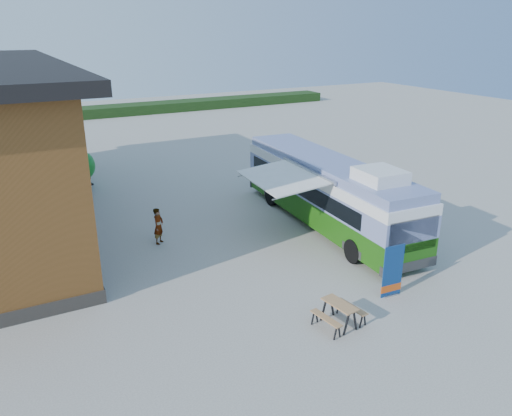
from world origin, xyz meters
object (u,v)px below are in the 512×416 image
banner (392,276)px  bus (327,189)px  picnic_table (339,309)px  person_a (159,226)px  person_b (80,193)px  slurry_tanker (60,161)px

banner → bus: bearing=77.6°
picnic_table → person_a: size_ratio=0.94×
picnic_table → person_b: person_b is taller
bus → person_a: (-7.68, 1.66, -0.96)m
bus → slurry_tanker: size_ratio=2.08×
picnic_table → person_a: bearing=101.4°
slurry_tanker → person_b: bearing=-110.0°
picnic_table → person_b: (-5.28, 15.02, 0.24)m
bus → banner: (-1.89, -6.57, -0.97)m
person_b → picnic_table: bearing=59.0°
person_b → banner: bearing=68.7°
bus → person_a: 7.92m
banner → picnic_table: (-2.73, -0.62, -0.21)m
person_b → slurry_tanker: 5.35m
slurry_tanker → picnic_table: bearing=-97.0°
bus → person_b: bus is taller
picnic_table → person_b: 15.92m
banner → picnic_table: size_ratio=1.27×
person_a → person_b: 6.55m
person_a → slurry_tanker: slurry_tanker is taller
bus → banner: bus is taller
bus → person_b: bearing=145.4°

